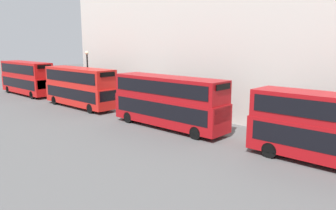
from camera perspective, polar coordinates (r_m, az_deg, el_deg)
The scene contains 4 objects.
bus_second_in_queue at distance 27.45m, azimuth 0.03°, elevation 0.89°, with size 2.59×10.88×4.37m.
bus_third_in_queue at distance 37.71m, azimuth -15.16°, elevation 3.25°, with size 2.59×10.44×4.40m.
bus_trailing at distance 49.24m, azimuth -23.42°, elevation 4.52°, with size 2.59×10.67×4.56m.
street_lamp at distance 39.82m, azimuth -13.81°, elevation 5.76°, with size 0.44×0.44×6.19m.
Camera 1 is at (-18.33, 1.75, 7.14)m, focal length 35.00 mm.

